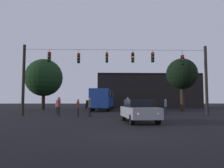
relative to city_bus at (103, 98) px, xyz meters
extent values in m
plane|color=black|center=(1.39, 0.44, -1.87)|extent=(168.00, 168.00, 0.00)
cylinder|color=black|center=(-7.56, -11.65, 1.57)|extent=(0.28, 0.28, 6.87)
cylinder|color=black|center=(10.34, -11.65, 1.57)|extent=(0.28, 0.28, 6.87)
cylinder|color=black|center=(1.39, -11.65, 4.58)|extent=(17.91, 0.02, 0.02)
cylinder|color=black|center=(-5.13, -11.65, 4.43)|extent=(0.03, 0.03, 0.27)
cube|color=black|center=(-5.13, -11.65, 3.82)|extent=(0.26, 0.32, 0.95)
sphere|color=red|center=(-5.13, -11.83, 4.12)|extent=(0.20, 0.20, 0.20)
sphere|color=#5B3D0C|center=(-5.13, -11.83, 3.82)|extent=(0.20, 0.20, 0.20)
sphere|color=#0C4219|center=(-5.13, -11.83, 3.52)|extent=(0.20, 0.20, 0.20)
cylinder|color=black|center=(-2.27, -11.65, 4.38)|extent=(0.03, 0.03, 0.38)
cube|color=black|center=(-2.27, -11.65, 3.71)|extent=(0.26, 0.32, 0.95)
sphere|color=red|center=(-2.27, -11.83, 4.01)|extent=(0.20, 0.20, 0.20)
sphere|color=#5B3D0C|center=(-2.27, -11.83, 3.71)|extent=(0.20, 0.20, 0.20)
sphere|color=#0C4219|center=(-2.27, -11.83, 3.41)|extent=(0.20, 0.20, 0.20)
cylinder|color=black|center=(0.49, -11.65, 4.41)|extent=(0.03, 0.03, 0.30)
cube|color=black|center=(0.49, -11.65, 3.79)|extent=(0.26, 0.32, 0.95)
sphere|color=red|center=(0.49, -11.83, 4.09)|extent=(0.20, 0.20, 0.20)
sphere|color=#5B3D0C|center=(0.49, -11.83, 3.79)|extent=(0.20, 0.20, 0.20)
sphere|color=#0C4219|center=(0.49, -11.83, 3.49)|extent=(0.20, 0.20, 0.20)
cylinder|color=black|center=(3.05, -11.65, 4.43)|extent=(0.03, 0.03, 0.28)
cube|color=black|center=(3.05, -11.65, 3.81)|extent=(0.26, 0.32, 0.95)
sphere|color=#510A0A|center=(3.05, -11.83, 4.11)|extent=(0.20, 0.20, 0.20)
sphere|color=orange|center=(3.05, -11.83, 3.81)|extent=(0.20, 0.20, 0.20)
sphere|color=#0C4219|center=(3.05, -11.83, 3.51)|extent=(0.20, 0.20, 0.20)
cylinder|color=black|center=(5.04, -11.65, 4.44)|extent=(0.03, 0.03, 0.25)
cube|color=black|center=(5.04, -11.65, 3.84)|extent=(0.26, 0.32, 0.95)
sphere|color=red|center=(5.04, -11.83, 4.14)|extent=(0.20, 0.20, 0.20)
sphere|color=#5B3D0C|center=(5.04, -11.83, 3.84)|extent=(0.20, 0.20, 0.20)
sphere|color=#0C4219|center=(5.04, -11.83, 3.54)|extent=(0.20, 0.20, 0.20)
cylinder|color=black|center=(8.01, -11.65, 4.32)|extent=(0.03, 0.03, 0.50)
cube|color=black|center=(8.01, -11.65, 3.59)|extent=(0.26, 0.32, 0.95)
sphere|color=red|center=(8.01, -11.83, 3.89)|extent=(0.20, 0.20, 0.20)
sphere|color=#5B3D0C|center=(8.01, -11.83, 3.59)|extent=(0.20, 0.20, 0.20)
sphere|color=#0C4219|center=(8.01, -11.83, 3.29)|extent=(0.20, 0.20, 0.20)
cube|color=navy|center=(0.00, 0.01, -0.12)|extent=(3.53, 11.19, 2.50)
cube|color=black|center=(0.00, 0.01, 0.49)|extent=(3.50, 10.53, 0.70)
cylinder|color=black|center=(-0.73, 4.05, -1.37)|extent=(0.37, 1.02, 1.00)
cylinder|color=black|center=(1.48, 3.85, -1.37)|extent=(0.37, 1.02, 1.00)
cylinder|color=black|center=(-1.31, -2.08, -1.37)|extent=(0.37, 1.02, 1.00)
cylinder|color=black|center=(0.90, -2.29, -1.37)|extent=(0.37, 1.02, 1.00)
cylinder|color=black|center=(-1.50, -4.05, -1.37)|extent=(0.37, 1.02, 1.00)
cylinder|color=black|center=(0.71, -4.26, -1.37)|extent=(0.37, 1.02, 1.00)
cube|color=beige|center=(0.31, 3.29, 0.49)|extent=(2.62, 1.04, 0.56)
cube|color=beige|center=(-0.26, -2.73, 0.49)|extent=(2.62, 1.04, 0.56)
cube|color=#99999E|center=(2.60, -18.40, -1.21)|extent=(2.19, 4.45, 0.68)
cube|color=black|center=(2.58, -18.25, -0.61)|extent=(1.79, 2.46, 0.52)
cylinder|color=black|center=(3.51, -19.74, -1.55)|extent=(0.28, 0.66, 0.64)
cylinder|color=black|center=(1.94, -19.88, -1.55)|extent=(0.28, 0.66, 0.64)
cylinder|color=black|center=(3.25, -16.91, -1.55)|extent=(0.28, 0.66, 0.64)
cylinder|color=black|center=(1.68, -17.06, -1.55)|extent=(0.28, 0.66, 0.64)
sphere|color=white|center=(3.36, -20.44, -1.21)|extent=(0.18, 0.18, 0.18)
sphere|color=white|center=(2.22, -20.54, -1.21)|extent=(0.18, 0.18, 0.18)
cube|color=black|center=(-2.56, 8.78, -1.21)|extent=(2.23, 4.46, 0.68)
cube|color=black|center=(-2.54, 8.63, -0.61)|extent=(1.81, 2.47, 0.52)
cylinder|color=black|center=(-3.49, 10.11, -1.55)|extent=(0.28, 0.66, 0.64)
cylinder|color=black|center=(-1.91, 10.27, -1.55)|extent=(0.28, 0.66, 0.64)
cylinder|color=black|center=(-3.20, 7.29, -1.55)|extent=(0.28, 0.66, 0.64)
cylinder|color=black|center=(-1.63, 7.45, -1.55)|extent=(0.28, 0.66, 0.64)
sphere|color=white|center=(-3.34, 10.81, -1.21)|extent=(0.18, 0.18, 0.18)
sphere|color=white|center=(-2.20, 10.93, -1.21)|extent=(0.18, 0.18, 0.18)
cylinder|color=black|center=(-2.14, -12.85, -1.48)|extent=(0.14, 0.14, 0.78)
cylinder|color=black|center=(-2.11, -13.01, -1.48)|extent=(0.14, 0.14, 0.78)
cube|color=maroon|center=(-2.13, -12.93, -0.80)|extent=(0.29, 0.39, 0.58)
sphere|color=#8C6B51|center=(-2.13, -12.93, -0.40)|extent=(0.21, 0.21, 0.21)
cylinder|color=black|center=(-1.03, -13.37, -1.45)|extent=(0.14, 0.14, 0.83)
cylinder|color=black|center=(-1.02, -13.21, -1.45)|extent=(0.14, 0.14, 0.83)
cube|color=#4C4C56|center=(-1.02, -13.29, -0.73)|extent=(0.27, 0.38, 0.62)
sphere|color=#8C6B51|center=(-1.02, -13.29, -0.31)|extent=(0.22, 0.22, 0.22)
cylinder|color=black|center=(-3.86, -12.81, -1.43)|extent=(0.14, 0.14, 0.88)
cylinder|color=black|center=(-3.92, -12.66, -1.43)|extent=(0.14, 0.14, 0.88)
cube|color=maroon|center=(-3.89, -12.74, -0.66)|extent=(0.36, 0.42, 0.66)
sphere|color=#8C6B51|center=(-3.89, -12.74, -0.21)|extent=(0.24, 0.24, 0.24)
cylinder|color=black|center=(-4.84, -9.24, -1.48)|extent=(0.14, 0.14, 0.77)
cylinder|color=black|center=(-4.79, -9.39, -1.48)|extent=(0.14, 0.14, 0.77)
cube|color=#997F4C|center=(-4.82, -9.32, -0.81)|extent=(0.35, 0.42, 0.58)
sphere|color=#8C6B51|center=(-4.82, -9.32, -0.41)|extent=(0.21, 0.21, 0.21)
cylinder|color=black|center=(6.77, -9.71, -1.48)|extent=(0.14, 0.14, 0.78)
cylinder|color=black|center=(6.74, -9.87, -1.48)|extent=(0.14, 0.14, 0.78)
cube|color=#2D4C7F|center=(6.75, -9.79, -0.80)|extent=(0.31, 0.40, 0.58)
sphere|color=#8C6B51|center=(6.75, -9.79, -0.40)|extent=(0.21, 0.21, 0.21)
cylinder|color=black|center=(2.80, -9.33, -1.43)|extent=(0.14, 0.14, 0.88)
cylinder|color=black|center=(2.75, -9.48, -1.43)|extent=(0.14, 0.14, 0.88)
cube|color=#4C4C56|center=(2.77, -9.41, -0.66)|extent=(0.33, 0.41, 0.66)
sphere|color=#8C6B51|center=(2.77, -9.41, -0.21)|extent=(0.24, 0.24, 0.24)
cube|color=black|center=(8.96, 14.93, 1.26)|extent=(20.26, 13.27, 6.24)
cube|color=black|center=(8.96, 14.93, 4.63)|extent=(20.26, 13.27, 0.50)
cylinder|color=#2D2116|center=(10.83, -3.41, -0.05)|extent=(0.56, 0.56, 3.63)
sphere|color=black|center=(10.83, -3.41, 3.25)|extent=(4.24, 4.24, 4.24)
cylinder|color=black|center=(-9.70, 2.81, -0.33)|extent=(0.55, 0.55, 3.07)
sphere|color=black|center=(-9.70, 2.81, 3.32)|extent=(6.05, 6.05, 6.05)
camera|label=1|loc=(0.39, -32.89, -0.45)|focal=35.06mm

